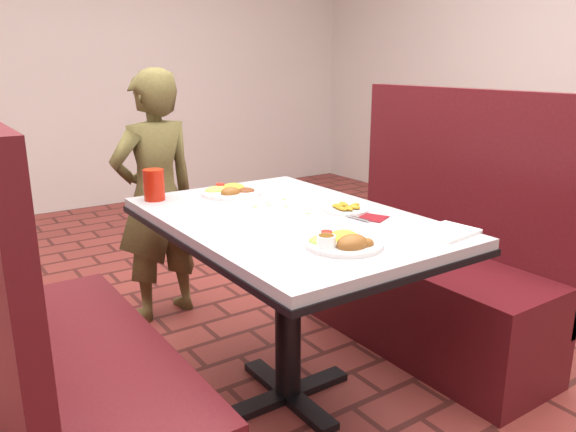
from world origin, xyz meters
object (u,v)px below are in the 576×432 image
at_px(dining_table, 288,241).
at_px(far_dinner_plate, 231,189).
at_px(booth_bench_left, 72,388).
at_px(plantain_plate, 346,208).
at_px(diner_person, 156,198).
at_px(near_dinner_plate, 343,238).
at_px(booth_bench_right, 431,278).
at_px(red_tumbler, 154,185).

relative_size(dining_table, far_dinner_plate, 4.81).
bearing_deg(far_dinner_plate, booth_bench_left, -152.08).
height_order(booth_bench_left, plantain_plate, booth_bench_left).
distance_m(diner_person, near_dinner_plate, 1.40).
bearing_deg(near_dinner_plate, far_dinner_plate, 86.23).
bearing_deg(booth_bench_right, booth_bench_left, 180.00).
xyz_separation_m(near_dinner_plate, far_dinner_plate, (0.05, 0.80, -0.00)).
distance_m(dining_table, red_tumbler, 0.61).
distance_m(dining_table, booth_bench_right, 0.86).
relative_size(far_dinner_plate, red_tumbler, 2.01).
xyz_separation_m(far_dinner_plate, red_tumbler, (-0.30, 0.08, 0.04)).
distance_m(far_dinner_plate, red_tumbler, 0.32).
bearing_deg(booth_bench_left, diner_person, 55.74).
bearing_deg(diner_person, booth_bench_left, 46.79).
xyz_separation_m(plantain_plate, red_tumbler, (-0.52, 0.57, 0.05)).
height_order(booth_bench_right, far_dinner_plate, booth_bench_right).
height_order(booth_bench_left, diner_person, diner_person).
bearing_deg(far_dinner_plate, near_dinner_plate, -93.77).
bearing_deg(near_dinner_plate, booth_bench_right, 23.94).
bearing_deg(red_tumbler, far_dinner_plate, -15.10).
bearing_deg(booth_bench_left, dining_table, 0.00).
relative_size(booth_bench_right, diner_person, 0.95).
height_order(far_dinner_plate, red_tumbler, red_tumbler).
bearing_deg(booth_bench_right, diner_person, 132.00).
bearing_deg(booth_bench_left, red_tumbler, 45.67).
height_order(booth_bench_right, diner_person, diner_person).
height_order(dining_table, plantain_plate, plantain_plate).
bearing_deg(far_dinner_plate, booth_bench_right, -27.65).
relative_size(booth_bench_right, far_dinner_plate, 4.77).
height_order(dining_table, red_tumbler, red_tumbler).
height_order(plantain_plate, red_tumbler, red_tumbler).
height_order(booth_bench_left, far_dinner_plate, booth_bench_left).
xyz_separation_m(booth_bench_right, red_tumbler, (-1.11, 0.50, 0.48)).
bearing_deg(red_tumbler, diner_person, 68.79).
distance_m(booth_bench_right, diner_person, 1.39).
distance_m(near_dinner_plate, red_tumbler, 0.92).
distance_m(plantain_plate, red_tumbler, 0.78).
distance_m(dining_table, far_dinner_plate, 0.44).
height_order(booth_bench_left, near_dinner_plate, booth_bench_left).
height_order(far_dinner_plate, plantain_plate, far_dinner_plate).
bearing_deg(red_tumbler, booth_bench_right, -24.43).
relative_size(booth_bench_left, plantain_plate, 7.21).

